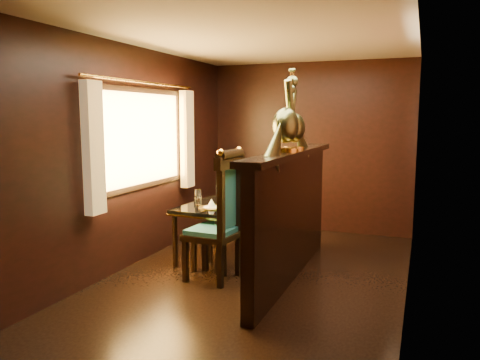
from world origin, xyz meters
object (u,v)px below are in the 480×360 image
Objects in this scene: chair_right at (226,212)px; peacock_left at (286,110)px; peacock_right at (294,115)px; chair_left at (223,212)px; dining_table at (216,209)px.

chair_right is 1.53× the size of peacock_left.
chair_left is at bearing -145.80° from peacock_right.
peacock_left reaches higher than dining_table.
peacock_right is (0.74, 0.10, 1.07)m from chair_right.
dining_table is 0.83× the size of chair_left.
peacock_left is at bearing -90.00° from peacock_right.
chair_right is at bearing -172.10° from peacock_right.
dining_table is at bearing 130.65° from chair_right.
chair_left reaches higher than dining_table.
chair_right is at bearing 112.60° from chair_left.
peacock_left reaches higher than chair_left.
chair_left is (0.40, -0.71, 0.13)m from dining_table.
chair_right is 1.74× the size of peacock_right.
chair_left is 0.35m from chair_right.
peacock_right is (0.63, 0.43, 1.00)m from chair_left.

